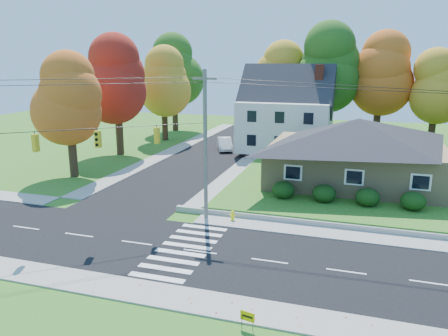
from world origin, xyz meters
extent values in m
plane|color=#3D7923|center=(0.00, 0.00, 0.00)|extent=(120.00, 120.00, 0.00)
cube|color=black|center=(0.00, 0.00, 0.01)|extent=(90.00, 8.00, 0.02)
cube|color=black|center=(-8.00, 26.00, 0.01)|extent=(8.00, 44.00, 0.02)
cube|color=#9C9A90|center=(0.00, 5.00, 0.04)|extent=(90.00, 2.00, 0.08)
cube|color=#9C9A90|center=(0.00, -5.00, 0.04)|extent=(90.00, 2.00, 0.08)
cube|color=#3D7923|center=(13.00, 21.00, 0.25)|extent=(30.00, 30.00, 0.50)
cube|color=tan|center=(8.00, 16.00, 2.10)|extent=(14.00, 10.00, 3.20)
pyramid|color=#26262B|center=(8.00, 16.00, 4.80)|extent=(14.60, 10.60, 2.20)
cube|color=silver|center=(0.00, 28.00, 3.30)|extent=(10.00, 8.00, 5.60)
pyramid|color=#26262B|center=(0.00, 28.00, 7.30)|extent=(10.40, 8.40, 2.40)
cube|color=brown|center=(3.50, 28.00, 5.30)|extent=(0.90, 0.90, 9.60)
ellipsoid|color=#163A10|center=(3.00, 9.80, 1.14)|extent=(1.70, 1.70, 1.27)
ellipsoid|color=#163A10|center=(6.00, 9.80, 1.14)|extent=(1.70, 1.70, 1.27)
ellipsoid|color=#163A10|center=(9.00, 9.80, 1.14)|extent=(1.70, 1.70, 1.27)
ellipsoid|color=#163A10|center=(12.00, 9.80, 1.14)|extent=(1.70, 1.70, 1.27)
cylinder|color=#666059|center=(-1.50, 5.20, 5.00)|extent=(0.26, 0.26, 10.00)
cube|color=#666059|center=(-1.50, 5.20, 9.40)|extent=(1.60, 0.12, 0.12)
cube|color=gold|center=(-9.50, -1.20, 5.95)|extent=(0.26, 0.34, 1.00)
cube|color=gold|center=(-6.80, 0.95, 5.95)|extent=(0.34, 0.26, 1.00)
cube|color=gold|center=(-4.00, 3.20, 5.95)|extent=(0.26, 0.34, 1.00)
cylinder|color=black|center=(-8.00, 0.00, 6.60)|extent=(13.02, 10.43, 0.04)
cylinder|color=#3F2A19|center=(-2.00, 34.00, 3.20)|extent=(0.80, 0.80, 5.40)
sphere|color=gold|center=(-2.00, 34.00, 7.10)|extent=(6.72, 6.72, 6.72)
sphere|color=gold|center=(-2.00, 34.00, 8.78)|extent=(5.91, 5.91, 5.91)
sphere|color=gold|center=(-2.00, 34.00, 10.46)|extent=(5.11, 5.11, 5.11)
cylinder|color=#3F2A19|center=(4.00, 33.00, 3.65)|extent=(0.86, 0.86, 6.30)
sphere|color=#2D601A|center=(4.00, 33.00, 8.20)|extent=(7.84, 7.84, 7.84)
sphere|color=#2D601A|center=(4.00, 33.00, 10.16)|extent=(6.90, 6.90, 6.90)
sphere|color=#2D601A|center=(4.00, 33.00, 12.12)|extent=(5.96, 5.96, 5.96)
cylinder|color=#3F2A19|center=(10.00, 34.00, 3.43)|extent=(0.83, 0.83, 5.85)
sphere|color=#D75F1D|center=(10.00, 34.00, 7.65)|extent=(7.28, 7.28, 7.28)
sphere|color=#D75F1D|center=(10.00, 34.00, 9.47)|extent=(6.41, 6.41, 6.41)
sphere|color=#D75F1D|center=(10.00, 34.00, 11.29)|extent=(5.53, 5.53, 5.53)
cylinder|color=#3F2A19|center=(16.00, 33.00, 2.98)|extent=(0.77, 0.77, 4.95)
sphere|color=gold|center=(16.00, 33.00, 6.55)|extent=(6.16, 6.16, 6.16)
sphere|color=gold|center=(16.00, 33.00, 8.09)|extent=(5.42, 5.42, 5.42)
sphere|color=gold|center=(16.00, 33.00, 9.63)|extent=(4.68, 4.68, 4.68)
cylinder|color=#3F2A19|center=(-17.00, 12.00, 2.48)|extent=(0.77, 0.77, 4.95)
sphere|color=#D75F1D|center=(-17.00, 12.00, 6.05)|extent=(6.16, 6.16, 6.16)
sphere|color=#D75F1D|center=(-17.00, 12.00, 7.59)|extent=(5.42, 5.42, 5.42)
sphere|color=#D75F1D|center=(-17.00, 12.00, 9.13)|extent=(4.68, 4.68, 4.68)
cylinder|color=#3F2A19|center=(-18.00, 22.00, 2.93)|extent=(0.83, 0.83, 5.85)
sphere|color=#A62015|center=(-18.00, 22.00, 7.15)|extent=(7.28, 7.28, 7.28)
sphere|color=#A62015|center=(-18.00, 22.00, 8.97)|extent=(6.41, 6.41, 6.41)
sphere|color=#A62015|center=(-18.00, 22.00, 10.79)|extent=(5.53, 5.53, 5.53)
cylinder|color=#3F2A19|center=(-17.00, 32.00, 2.70)|extent=(0.80, 0.80, 5.40)
sphere|color=gold|center=(-17.00, 32.00, 6.60)|extent=(6.72, 6.72, 6.72)
sphere|color=gold|center=(-17.00, 32.00, 8.28)|extent=(5.91, 5.91, 5.91)
sphere|color=gold|center=(-17.00, 32.00, 9.96)|extent=(5.11, 5.11, 5.11)
cylinder|color=#3F2A19|center=(-19.00, 40.00, 3.15)|extent=(0.86, 0.86, 6.30)
sphere|color=#2D601A|center=(-19.00, 40.00, 7.70)|extent=(7.84, 7.84, 7.84)
sphere|color=#2D601A|center=(-19.00, 40.00, 9.66)|extent=(6.90, 6.90, 6.90)
sphere|color=#2D601A|center=(-19.00, 40.00, 11.62)|extent=(5.96, 5.96, 5.96)
imported|color=white|center=(-7.26, 27.87, 0.76)|extent=(3.15, 4.75, 1.48)
cylinder|color=#FFFD0B|center=(0.38, 5.27, 0.04)|extent=(0.32, 0.32, 0.09)
cylinder|color=#FFFD0B|center=(0.38, 5.27, 0.31)|extent=(0.22, 0.22, 0.49)
sphere|color=#FFFD0B|center=(0.38, 5.27, 0.61)|extent=(0.23, 0.23, 0.23)
cylinder|color=#FFFD0B|center=(0.38, 5.27, 0.40)|extent=(0.41, 0.16, 0.11)
cylinder|color=black|center=(4.15, -6.27, 0.26)|extent=(0.02, 0.02, 0.52)
cylinder|color=black|center=(4.61, -6.27, 0.26)|extent=(0.02, 0.02, 0.52)
cube|color=#EBB300|center=(4.38, -6.27, 0.57)|extent=(0.62, 0.16, 0.42)
camera|label=1|loc=(8.15, -21.36, 10.56)|focal=35.00mm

